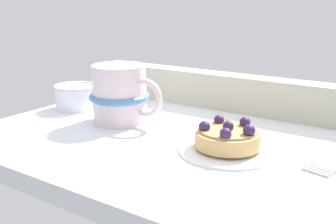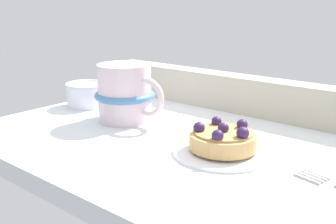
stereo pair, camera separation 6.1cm
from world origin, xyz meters
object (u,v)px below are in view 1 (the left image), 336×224
coffee_mug (121,94)px  raspberry_tart (228,137)px  dessert_plate (227,149)px  sugar_bowl (75,96)px

coffee_mug → raspberry_tart: bearing=-7.0°
dessert_plate → coffee_mug: (-21.31, 2.58, 4.47)cm
coffee_mug → sugar_bowl: coffee_mug is taller
coffee_mug → dessert_plate: bearing=-6.9°
sugar_bowl → raspberry_tart: bearing=-7.3°
raspberry_tart → coffee_mug: 21.65cm
raspberry_tart → sugar_bowl: bearing=172.7°
sugar_bowl → dessert_plate: bearing=-7.3°
dessert_plate → coffee_mug: 21.92cm
dessert_plate → raspberry_tart: bearing=-43.5°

